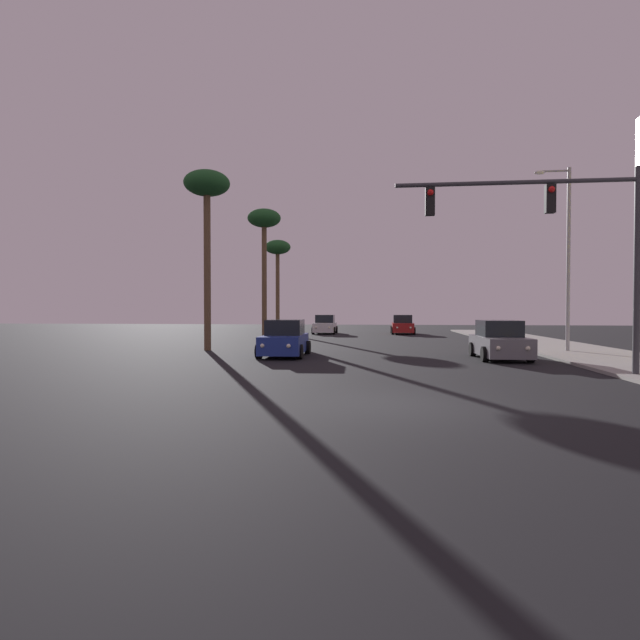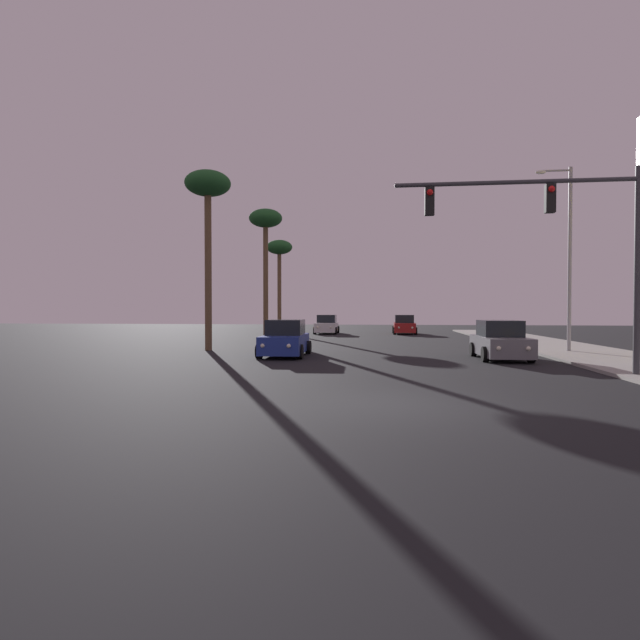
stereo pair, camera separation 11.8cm
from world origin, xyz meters
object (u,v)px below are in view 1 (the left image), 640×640
(car_white, at_px, (325,325))
(car_red, at_px, (403,325))
(street_lamp, at_px, (566,249))
(car_blue, at_px, (285,340))
(traffic_light_mast, at_px, (564,228))
(palm_tree_near, at_px, (207,194))
(palm_tree_mid, at_px, (264,226))
(palm_tree_far, at_px, (278,252))
(car_grey, at_px, (499,341))

(car_white, height_order, car_red, same)
(street_lamp, bearing_deg, car_blue, -166.76)
(car_blue, relative_size, traffic_light_mast, 0.57)
(palm_tree_near, bearing_deg, car_red, 59.83)
(car_white, relative_size, palm_tree_mid, 0.46)
(car_blue, height_order, traffic_light_mast, traffic_light_mast)
(car_blue, distance_m, palm_tree_near, 9.18)
(palm_tree_mid, bearing_deg, car_white, 68.30)
(palm_tree_far, distance_m, palm_tree_mid, 10.08)
(car_grey, bearing_deg, palm_tree_far, -58.87)
(traffic_light_mast, distance_m, palm_tree_near, 17.49)
(car_red, bearing_deg, traffic_light_mast, 98.12)
(traffic_light_mast, bearing_deg, car_grey, 96.18)
(car_red, height_order, traffic_light_mast, traffic_light_mast)
(car_red, xyz_separation_m, palm_tree_mid, (-10.38, -9.21, 7.41))
(car_red, height_order, car_grey, same)
(car_blue, distance_m, palm_tree_far, 24.22)
(palm_tree_far, bearing_deg, palm_tree_mid, -84.26)
(car_grey, height_order, palm_tree_far, palm_tree_far)
(street_lamp, relative_size, palm_tree_mid, 0.96)
(car_blue, height_order, palm_tree_far, palm_tree_far)
(street_lamp, height_order, palm_tree_mid, palm_tree_mid)
(car_blue, xyz_separation_m, palm_tree_far, (-4.85, 22.77, 6.69))
(car_white, height_order, street_lamp, street_lamp)
(car_blue, relative_size, palm_tree_near, 0.46)
(street_lamp, bearing_deg, palm_tree_mid, 150.99)
(car_white, bearing_deg, palm_tree_far, -14.63)
(traffic_light_mast, bearing_deg, palm_tree_mid, 126.69)
(car_blue, relative_size, palm_tree_far, 0.51)
(car_grey, height_order, street_lamp, street_lamp)
(traffic_light_mast, height_order, palm_tree_near, palm_tree_near)
(car_blue, relative_size, car_grey, 1.00)
(car_grey, bearing_deg, palm_tree_near, -13.05)
(car_white, height_order, car_blue, same)
(car_white, height_order, traffic_light_mast, traffic_light_mast)
(palm_tree_far, bearing_deg, car_white, -14.21)
(car_white, xyz_separation_m, traffic_light_mast, (10.44, -27.60, 3.98))
(car_red, relative_size, traffic_light_mast, 0.57)
(street_lamp, bearing_deg, palm_tree_near, -178.73)
(palm_tree_near, bearing_deg, palm_tree_far, 90.62)
(car_white, relative_size, car_grey, 1.00)
(car_grey, distance_m, traffic_light_mast, 6.95)
(car_red, bearing_deg, palm_tree_far, -3.17)
(car_white, height_order, palm_tree_far, palm_tree_far)
(palm_tree_far, xyz_separation_m, palm_tree_mid, (1.01, -10.00, 0.73))
(car_blue, height_order, palm_tree_near, palm_tree_near)
(palm_tree_mid, bearing_deg, street_lamp, -29.01)
(palm_tree_mid, bearing_deg, car_grey, -44.41)
(traffic_light_mast, distance_m, palm_tree_mid, 23.62)
(car_white, height_order, palm_tree_mid, palm_tree_mid)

